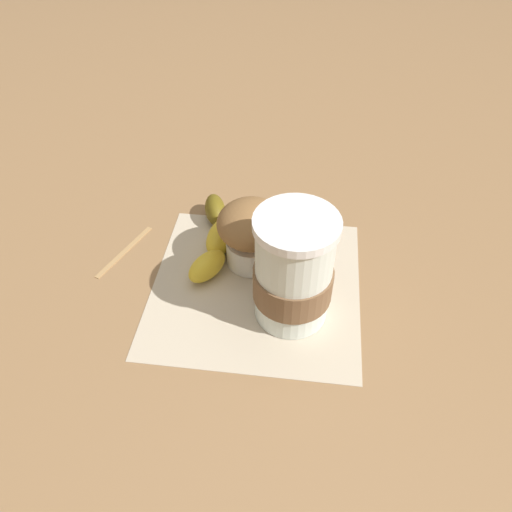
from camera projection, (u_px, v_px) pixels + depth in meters
name	position (u px, v px, depth m)	size (l,w,h in m)	color
ground_plane	(256.00, 286.00, 0.62)	(3.00, 3.00, 0.00)	#936D47
paper_napkin	(256.00, 286.00, 0.62)	(0.25, 0.25, 0.00)	beige
coffee_cup	(293.00, 272.00, 0.54)	(0.09, 0.09, 0.14)	silver
muffin	(251.00, 231.00, 0.62)	(0.08, 0.08, 0.09)	white
banana	(215.00, 237.00, 0.66)	(0.08, 0.17, 0.04)	gold
wooden_stirrer	(125.00, 251.00, 0.66)	(0.11, 0.01, 0.00)	tan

